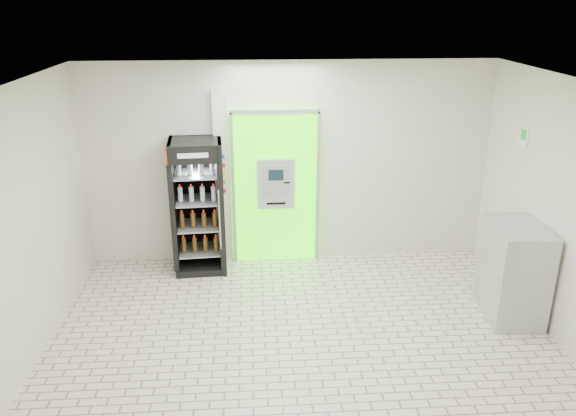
{
  "coord_description": "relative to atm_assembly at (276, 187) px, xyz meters",
  "views": [
    {
      "loc": [
        -0.54,
        -5.5,
        3.82
      ],
      "look_at": [
        -0.1,
        1.2,
        1.28
      ],
      "focal_mm": 35.0,
      "sensor_mm": 36.0,
      "label": 1
    }
  ],
  "objects": [
    {
      "name": "room_shell",
      "position": [
        0.2,
        -2.41,
        0.67
      ],
      "size": [
        6.0,
        6.0,
        6.0
      ],
      "color": "silver",
      "rests_on": "ground"
    },
    {
      "name": "exit_sign",
      "position": [
        3.19,
        -1.01,
        0.95
      ],
      "size": [
        0.02,
        0.22,
        0.26
      ],
      "color": "white",
      "rests_on": "room_shell"
    },
    {
      "name": "pillar",
      "position": [
        -0.78,
        0.04,
        0.13
      ],
      "size": [
        0.22,
        0.11,
        2.6
      ],
      "color": "silver",
      "rests_on": "ground"
    },
    {
      "name": "steel_cabinet",
      "position": [
        2.88,
        -1.87,
        -0.56
      ],
      "size": [
        0.7,
        0.98,
        1.23
      ],
      "rotation": [
        0.0,
        0.0,
        -0.09
      ],
      "color": "#A8AAAF",
      "rests_on": "ground"
    },
    {
      "name": "ground",
      "position": [
        0.2,
        -2.41,
        -1.17
      ],
      "size": [
        6.0,
        6.0,
        0.0
      ],
      "primitive_type": "plane",
      "color": "beige",
      "rests_on": "ground"
    },
    {
      "name": "atm_assembly",
      "position": [
        0.0,
        0.0,
        0.0
      ],
      "size": [
        1.3,
        0.24,
        2.33
      ],
      "color": "#34F803",
      "rests_on": "ground"
    },
    {
      "name": "beverage_cooler",
      "position": [
        -1.13,
        -0.24,
        -0.23
      ],
      "size": [
        0.78,
        0.72,
        1.96
      ],
      "rotation": [
        0.0,
        0.0,
        0.07
      ],
      "color": "black",
      "rests_on": "ground"
    }
  ]
}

